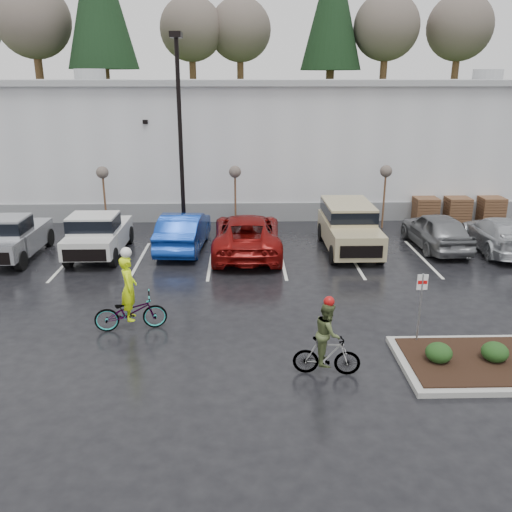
{
  "coord_description": "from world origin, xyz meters",
  "views": [
    {
      "loc": [
        -1.17,
        -13.63,
        7.33
      ],
      "look_at": [
        -0.69,
        4.59,
        1.3
      ],
      "focal_mm": 38.0,
      "sensor_mm": 36.0,
      "label": 1
    }
  ],
  "objects_px": {
    "car_red": "(247,234)",
    "pallet_stack_b": "(457,210)",
    "lamppost": "(179,115)",
    "car_grey": "(436,230)",
    "sapling_mid": "(235,175)",
    "fire_lane_sign": "(421,300)",
    "pallet_stack_c": "(491,209)",
    "suv_tan": "(350,228)",
    "car_far_silver": "(499,234)",
    "sapling_west": "(103,176)",
    "cyclist_hivis": "(130,305)",
    "cyclist_olive": "(327,346)",
    "sapling_east": "(386,175)",
    "pallet_stack_a": "(425,210)",
    "car_blue": "(184,231)",
    "pickup_silver": "(14,234)",
    "pickup_white": "(100,232)"
  },
  "relations": [
    {
      "from": "car_red",
      "to": "cyclist_olive",
      "type": "height_order",
      "value": "cyclist_olive"
    },
    {
      "from": "lamppost",
      "to": "car_grey",
      "type": "bearing_deg",
      "value": -12.15
    },
    {
      "from": "sapling_west",
      "to": "car_red",
      "type": "height_order",
      "value": "sapling_west"
    },
    {
      "from": "sapling_east",
      "to": "pickup_silver",
      "type": "relative_size",
      "value": 0.62
    },
    {
      "from": "car_grey",
      "to": "car_far_silver",
      "type": "height_order",
      "value": "car_grey"
    },
    {
      "from": "sapling_west",
      "to": "car_grey",
      "type": "relative_size",
      "value": 0.67
    },
    {
      "from": "pallet_stack_c",
      "to": "cyclist_olive",
      "type": "relative_size",
      "value": 0.62
    },
    {
      "from": "pallet_stack_c",
      "to": "fire_lane_sign",
      "type": "height_order",
      "value": "fire_lane_sign"
    },
    {
      "from": "pallet_stack_a",
      "to": "car_grey",
      "type": "relative_size",
      "value": 0.28
    },
    {
      "from": "pallet_stack_b",
      "to": "car_red",
      "type": "relative_size",
      "value": 0.22
    },
    {
      "from": "pickup_silver",
      "to": "cyclist_hivis",
      "type": "height_order",
      "value": "cyclist_hivis"
    },
    {
      "from": "pallet_stack_c",
      "to": "car_far_silver",
      "type": "bearing_deg",
      "value": -110.3
    },
    {
      "from": "cyclist_hivis",
      "to": "pallet_stack_c",
      "type": "bearing_deg",
      "value": -63.12
    },
    {
      "from": "sapling_mid",
      "to": "cyclist_olive",
      "type": "xyz_separation_m",
      "value": [
        2.47,
        -14.29,
        -1.93
      ]
    },
    {
      "from": "sapling_east",
      "to": "pallet_stack_c",
      "type": "bearing_deg",
      "value": 9.46
    },
    {
      "from": "pickup_silver",
      "to": "car_red",
      "type": "bearing_deg",
      "value": 1.31
    },
    {
      "from": "lamppost",
      "to": "car_far_silver",
      "type": "xyz_separation_m",
      "value": [
        14.17,
        -2.96,
        -4.93
      ]
    },
    {
      "from": "suv_tan",
      "to": "fire_lane_sign",
      "type": "bearing_deg",
      "value": -88.41
    },
    {
      "from": "lamppost",
      "to": "car_far_silver",
      "type": "relative_size",
      "value": 1.78
    },
    {
      "from": "sapling_east",
      "to": "car_grey",
      "type": "bearing_deg",
      "value": -66.3
    },
    {
      "from": "lamppost",
      "to": "sapling_west",
      "type": "height_order",
      "value": "lamppost"
    },
    {
      "from": "pallet_stack_b",
      "to": "car_far_silver",
      "type": "distance_m",
      "value": 4.96
    },
    {
      "from": "sapling_mid",
      "to": "sapling_east",
      "type": "bearing_deg",
      "value": 0.0
    },
    {
      "from": "car_red",
      "to": "pallet_stack_b",
      "type": "bearing_deg",
      "value": -155.26
    },
    {
      "from": "suv_tan",
      "to": "sapling_west",
      "type": "bearing_deg",
      "value": 161.71
    },
    {
      "from": "suv_tan",
      "to": "lamppost",
      "type": "bearing_deg",
      "value": 159.53
    },
    {
      "from": "lamppost",
      "to": "cyclist_hivis",
      "type": "bearing_deg",
      "value": -93.13
    },
    {
      "from": "pallet_stack_c",
      "to": "suv_tan",
      "type": "height_order",
      "value": "suv_tan"
    },
    {
      "from": "pallet_stack_c",
      "to": "cyclist_hivis",
      "type": "relative_size",
      "value": 0.51
    },
    {
      "from": "pallet_stack_a",
      "to": "pallet_stack_b",
      "type": "distance_m",
      "value": 1.7
    },
    {
      "from": "sapling_mid",
      "to": "car_red",
      "type": "height_order",
      "value": "sapling_mid"
    },
    {
      "from": "car_blue",
      "to": "car_grey",
      "type": "height_order",
      "value": "car_blue"
    },
    {
      "from": "sapling_west",
      "to": "pallet_stack_c",
      "type": "bearing_deg",
      "value": 2.86
    },
    {
      "from": "cyclist_hivis",
      "to": "pickup_silver",
      "type": "bearing_deg",
      "value": 30.88
    },
    {
      "from": "pallet_stack_c",
      "to": "car_grey",
      "type": "distance_m",
      "value": 6.33
    },
    {
      "from": "lamppost",
      "to": "sapling_mid",
      "type": "bearing_deg",
      "value": 21.8
    },
    {
      "from": "sapling_mid",
      "to": "fire_lane_sign",
      "type": "distance_m",
      "value": 13.92
    },
    {
      "from": "fire_lane_sign",
      "to": "car_grey",
      "type": "distance_m",
      "value": 10.05
    },
    {
      "from": "car_red",
      "to": "cyclist_hivis",
      "type": "relative_size",
      "value": 2.35
    },
    {
      "from": "pickup_white",
      "to": "car_grey",
      "type": "height_order",
      "value": "pickup_white"
    },
    {
      "from": "pickup_white",
      "to": "cyclist_hivis",
      "type": "relative_size",
      "value": 1.98
    },
    {
      "from": "pallet_stack_a",
      "to": "car_red",
      "type": "bearing_deg",
      "value": -152.14
    },
    {
      "from": "car_far_silver",
      "to": "cyclist_olive",
      "type": "bearing_deg",
      "value": 52.05
    },
    {
      "from": "pallet_stack_b",
      "to": "car_blue",
      "type": "distance_m",
      "value": 14.63
    },
    {
      "from": "sapling_east",
      "to": "cyclist_hivis",
      "type": "relative_size",
      "value": 1.22
    },
    {
      "from": "pallet_stack_a",
      "to": "suv_tan",
      "type": "relative_size",
      "value": 0.26
    },
    {
      "from": "cyclist_hivis",
      "to": "cyclist_olive",
      "type": "xyz_separation_m",
      "value": [
        5.55,
        -2.79,
        0.0
      ]
    },
    {
      "from": "sapling_east",
      "to": "cyclist_hivis",
      "type": "height_order",
      "value": "sapling_east"
    },
    {
      "from": "pickup_silver",
      "to": "sapling_east",
      "type": "bearing_deg",
      "value": 14.05
    },
    {
      "from": "car_red",
      "to": "pallet_stack_c",
      "type": "bearing_deg",
      "value": -158.29
    }
  ]
}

